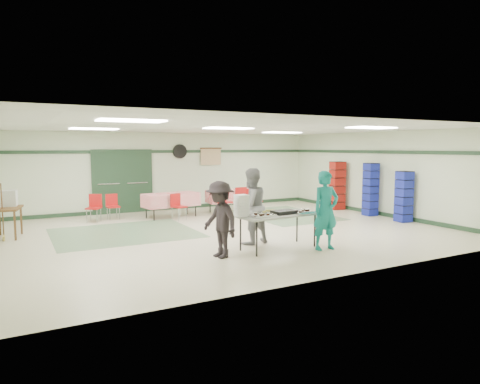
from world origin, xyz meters
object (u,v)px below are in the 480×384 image
broom (2,211)px  crate_stack_blue_a (371,189)px  volunteer_grey (251,206)px  crate_stack_blue_b (404,197)px  chair_d (177,204)px  printer_table (6,211)px  chair_b (222,199)px  chair_c (253,199)px  volunteer_dark (220,220)px  dining_table_a (233,196)px  serving_table (278,216)px  chair_loose_a (112,204)px  chair_loose_b (94,205)px  office_printer (6,198)px  chair_a (242,198)px  crate_stack_red (337,186)px  dining_table_b (171,199)px  volunteer_teal (326,210)px

broom → crate_stack_blue_a: bearing=2.9°
volunteer_grey → crate_stack_blue_b: size_ratio=1.15×
chair_d → printer_table: 4.56m
chair_b → chair_c: 1.15m
volunteer_dark → dining_table_a: volunteer_dark is taller
serving_table → printer_table: serving_table is taller
volunteer_dark → chair_loose_a: size_ratio=1.98×
chair_loose_b → office_printer: 2.53m
chair_a → chair_c: size_ratio=1.08×
chair_loose_b → crate_stack_blue_b: crate_stack_blue_b is taller
crate_stack_blue_a → crate_stack_blue_b: crate_stack_blue_a is taller
serving_table → chair_loose_a: bearing=107.9°
serving_table → dining_table_a: 5.32m
chair_c → broom: broom is taller
volunteer_dark → office_printer: 5.80m
volunteer_grey → chair_c: (2.27, 3.83, -0.36)m
volunteer_grey → office_printer: 6.11m
volunteer_grey → chair_b: volunteer_grey is taller
chair_loose_b → crate_stack_red: (8.03, -1.38, 0.35)m
chair_a → chair_loose_b: chair_a is taller
volunteer_dark → chair_c: volunteer_dark is taller
crate_stack_blue_b → printer_table: bearing=163.7°
chair_a → printer_table: (-6.77, -0.47, 0.10)m
chair_c → chair_d: (-2.65, -0.01, -0.01)m
serving_table → chair_b: (0.82, 4.53, -0.16)m
dining_table_b → chair_loose_b: bearing=165.8°
chair_b → chair_c: (1.15, -0.01, -0.05)m
dining_table_b → dining_table_a: bearing=-7.4°
volunteer_teal → chair_d: size_ratio=2.11×
crate_stack_blue_a → office_printer: (-10.30, 1.94, 0.09)m
volunteer_grey → dining_table_a: (1.82, 4.41, -0.30)m
office_printer → chair_a: bearing=9.0°
chair_loose_a → broom: (-2.90, -1.76, 0.23)m
chair_d → office_printer: (-4.53, -0.19, 0.45)m
dining_table_b → broom: 4.79m
volunteer_grey → chair_loose_b: (-2.65, 4.67, -0.36)m
chair_b → crate_stack_blue_b: bearing=-53.7°
dining_table_b → chair_b: 1.60m
volunteer_dark → broom: (-3.85, 3.89, -0.07)m
volunteer_teal → crate_stack_blue_a: bearing=38.1°
volunteer_dark → chair_d: 4.67m
broom → printer_table: bearing=83.2°
crate_stack_blue_b → office_printer: 10.81m
volunteer_grey → chair_loose_b: volunteer_grey is taller
chair_loose_b → printer_table: 2.62m
dining_table_a → office_printer: office_printer is taller
dining_table_a → chair_loose_a: (-3.91, 0.47, -0.10)m
volunteer_teal → dining_table_b: volunteer_teal is taller
serving_table → broom: bearing=138.9°
serving_table → crate_stack_blue_a: size_ratio=1.11×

